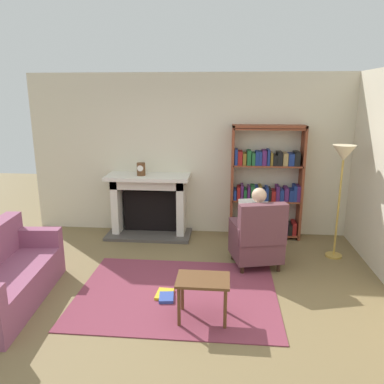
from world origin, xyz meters
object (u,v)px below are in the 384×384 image
object	(u,v)px
bookshelf	(266,186)
floor_lamp	(343,163)
fireplace	(150,202)
side_table	(203,285)
mantel_clock	(141,169)
armchair_reading	(258,239)
seated_reader	(256,222)
sofa_floral	(3,278)

from	to	relation	value
bookshelf	floor_lamp	xyz separation A→B (m)	(0.97, -0.74, 0.53)
fireplace	side_table	world-z (taller)	fireplace
floor_lamp	fireplace	bearing A→B (deg)	166.50
fireplace	floor_lamp	xyz separation A→B (m)	(2.92, -0.70, 0.85)
bookshelf	mantel_clock	bearing A→B (deg)	-176.24
armchair_reading	floor_lamp	bearing A→B (deg)	-172.32
floor_lamp	bookshelf	bearing A→B (deg)	142.66
mantel_clock	floor_lamp	xyz separation A→B (m)	(3.03, -0.60, 0.25)
side_table	mantel_clock	bearing A→B (deg)	116.13
mantel_clock	seated_reader	distance (m)	2.12
bookshelf	side_table	world-z (taller)	bookshelf
armchair_reading	bookshelf	bearing A→B (deg)	-113.95
mantel_clock	seated_reader	world-z (taller)	mantel_clock
mantel_clock	armchair_reading	distance (m)	2.26
mantel_clock	floor_lamp	world-z (taller)	floor_lamp
fireplace	sofa_floral	distance (m)	2.70
bookshelf	sofa_floral	xyz separation A→B (m)	(-3.18, -2.43, -0.57)
sofa_floral	side_table	distance (m)	2.30
sofa_floral	floor_lamp	distance (m)	4.61
bookshelf	armchair_reading	bearing A→B (deg)	-100.06
mantel_clock	armchair_reading	size ratio (longest dim) A/B	0.21
mantel_clock	bookshelf	world-z (taller)	bookshelf
sofa_floral	side_table	world-z (taller)	sofa_floral
mantel_clock	seated_reader	size ratio (longest dim) A/B	0.18
armchair_reading	fireplace	bearing A→B (deg)	-47.69
armchair_reading	floor_lamp	world-z (taller)	floor_lamp
mantel_clock	floor_lamp	distance (m)	3.10
fireplace	side_table	distance (m)	2.73
bookshelf	seated_reader	distance (m)	1.15
mantel_clock	floor_lamp	size ratio (longest dim) A/B	0.12
seated_reader	side_table	distance (m)	1.60
bookshelf	side_table	bearing A→B (deg)	-109.19
fireplace	seated_reader	world-z (taller)	seated_reader
sofa_floral	floor_lamp	world-z (taller)	floor_lamp
mantel_clock	armchair_reading	world-z (taller)	mantel_clock
armchair_reading	seated_reader	size ratio (longest dim) A/B	0.85
seated_reader	floor_lamp	size ratio (longest dim) A/B	0.68
mantel_clock	sofa_floral	world-z (taller)	mantel_clock
seated_reader	floor_lamp	bearing A→B (deg)	-177.64
bookshelf	side_table	distance (m)	2.73
fireplace	armchair_reading	size ratio (longest dim) A/B	1.46
mantel_clock	bookshelf	xyz separation A→B (m)	(2.06, 0.14, -0.27)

